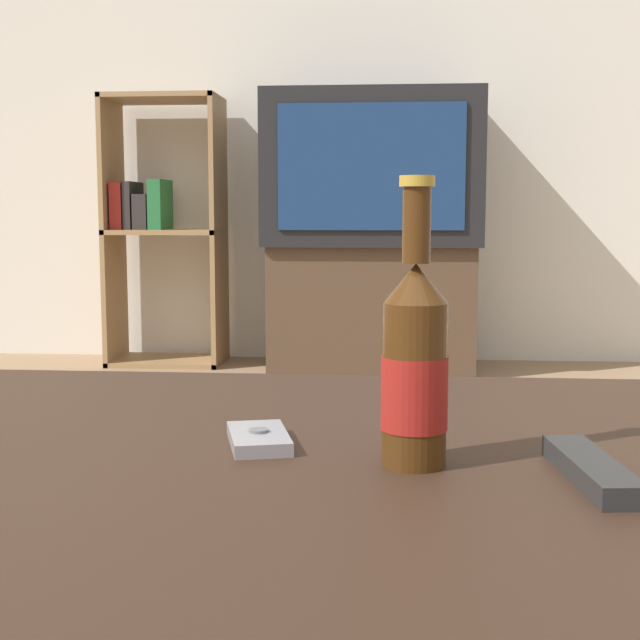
{
  "coord_description": "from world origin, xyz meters",
  "views": [
    {
      "loc": [
        0.15,
        -0.85,
        0.64
      ],
      "look_at": [
        0.06,
        0.27,
        0.5
      ],
      "focal_mm": 50.0,
      "sensor_mm": 36.0,
      "label": 1
    }
  ],
  "objects_px": {
    "beer_bottle": "(415,365)",
    "cell_phone": "(259,439)",
    "remote_control": "(591,469)",
    "television": "(373,170)",
    "bookshelf": "(160,226)",
    "tv_stand": "(372,308)"
  },
  "relations": [
    {
      "from": "beer_bottle",
      "to": "remote_control",
      "type": "relative_size",
      "value": 1.56
    },
    {
      "from": "beer_bottle",
      "to": "bookshelf",
      "type": "bearing_deg",
      "value": 109.4
    },
    {
      "from": "bookshelf",
      "to": "beer_bottle",
      "type": "bearing_deg",
      "value": -70.6
    },
    {
      "from": "bookshelf",
      "to": "cell_phone",
      "type": "bearing_deg",
      "value": -73.13
    },
    {
      "from": "tv_stand",
      "to": "bookshelf",
      "type": "height_order",
      "value": "bookshelf"
    },
    {
      "from": "beer_bottle",
      "to": "television",
      "type": "bearing_deg",
      "value": 92.32
    },
    {
      "from": "tv_stand",
      "to": "bookshelf",
      "type": "bearing_deg",
      "value": 174.95
    },
    {
      "from": "television",
      "to": "beer_bottle",
      "type": "bearing_deg",
      "value": -87.68
    },
    {
      "from": "cell_phone",
      "to": "television",
      "type": "bearing_deg",
      "value": 74.21
    },
    {
      "from": "television",
      "to": "bookshelf",
      "type": "height_order",
      "value": "bookshelf"
    },
    {
      "from": "cell_phone",
      "to": "remote_control",
      "type": "xyz_separation_m",
      "value": [
        0.31,
        -0.09,
        0.0
      ]
    },
    {
      "from": "cell_phone",
      "to": "beer_bottle",
      "type": "bearing_deg",
      "value": -35.07
    },
    {
      "from": "television",
      "to": "beer_bottle",
      "type": "xyz_separation_m",
      "value": [
        0.11,
        -2.76,
        -0.3
      ]
    },
    {
      "from": "television",
      "to": "beer_bottle",
      "type": "height_order",
      "value": "television"
    },
    {
      "from": "beer_bottle",
      "to": "cell_phone",
      "type": "height_order",
      "value": "beer_bottle"
    },
    {
      "from": "cell_phone",
      "to": "remote_control",
      "type": "bearing_deg",
      "value": -31.41
    },
    {
      "from": "remote_control",
      "to": "beer_bottle",
      "type": "bearing_deg",
      "value": 160.45
    },
    {
      "from": "television",
      "to": "cell_phone",
      "type": "xyz_separation_m",
      "value": [
        -0.04,
        -2.7,
        -0.39
      ]
    },
    {
      "from": "tv_stand",
      "to": "cell_phone",
      "type": "bearing_deg",
      "value": -90.95
    },
    {
      "from": "television",
      "to": "cell_phone",
      "type": "distance_m",
      "value": 2.73
    },
    {
      "from": "cell_phone",
      "to": "bookshelf",
      "type": "bearing_deg",
      "value": 92.03
    },
    {
      "from": "tv_stand",
      "to": "cell_phone",
      "type": "relative_size",
      "value": 6.99
    }
  ]
}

